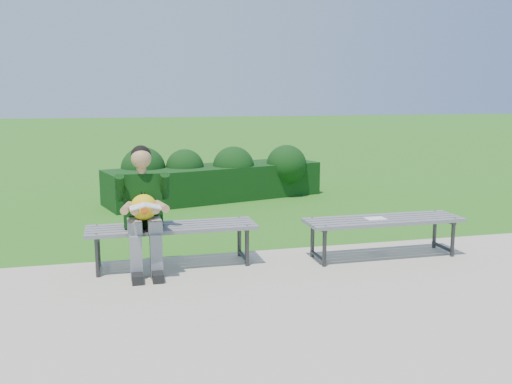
# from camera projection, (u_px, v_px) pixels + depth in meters

# --- Properties ---
(ground) EXTENTS (80.00, 80.00, 0.00)m
(ground) POSITION_uv_depth(u_px,v_px,m) (231.00, 254.00, 6.70)
(ground) COLOR #277F19
(ground) RESTS_ON ground
(walkway) EXTENTS (30.00, 3.50, 0.02)m
(walkway) POSITION_uv_depth(u_px,v_px,m) (272.00, 306.00, 5.03)
(walkway) COLOR beige
(walkway) RESTS_ON ground
(hedge) EXTENTS (3.98, 1.96, 0.95)m
(hedge) POSITION_uv_depth(u_px,v_px,m) (214.00, 176.00, 10.12)
(hedge) COLOR #0E3D13
(hedge) RESTS_ON ground
(bench_left) EXTENTS (1.80, 0.50, 0.46)m
(bench_left) POSITION_uv_depth(u_px,v_px,m) (172.00, 230.00, 6.11)
(bench_left) COLOR gray
(bench_left) RESTS_ON walkway
(bench_right) EXTENTS (1.80, 0.50, 0.46)m
(bench_right) POSITION_uv_depth(u_px,v_px,m) (383.00, 223.00, 6.46)
(bench_right) COLOR gray
(bench_right) RESTS_ON walkway
(seated_boy) EXTENTS (0.56, 0.76, 1.31)m
(seated_boy) POSITION_uv_depth(u_px,v_px,m) (143.00, 206.00, 5.89)
(seated_boy) COLOR gray
(seated_boy) RESTS_ON walkway
(paper_sheet) EXTENTS (0.22, 0.16, 0.01)m
(paper_sheet) POSITION_uv_depth(u_px,v_px,m) (375.00, 218.00, 6.43)
(paper_sheet) COLOR white
(paper_sheet) RESTS_ON bench_right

